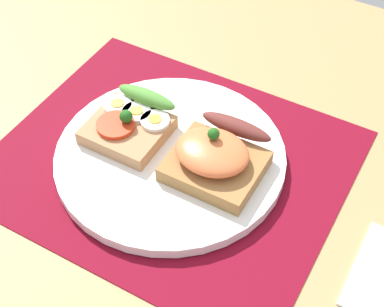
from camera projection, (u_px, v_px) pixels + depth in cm
name	position (u px, v px, depth cm)	size (l,w,h in cm)	color
ground_plane	(171.00, 171.00, 72.16)	(120.00, 90.00, 3.20)	tan
placemat	(171.00, 161.00, 70.87)	(40.96, 34.49, 0.30)	maroon
plate	(170.00, 157.00, 70.25)	(27.75, 27.75, 1.38)	white
sandwich_egg_tomato	(130.00, 123.00, 71.15)	(9.25, 10.10, 4.03)	#B27E54
sandwich_salmon	(217.00, 155.00, 66.69)	(10.52, 10.56, 5.78)	olive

